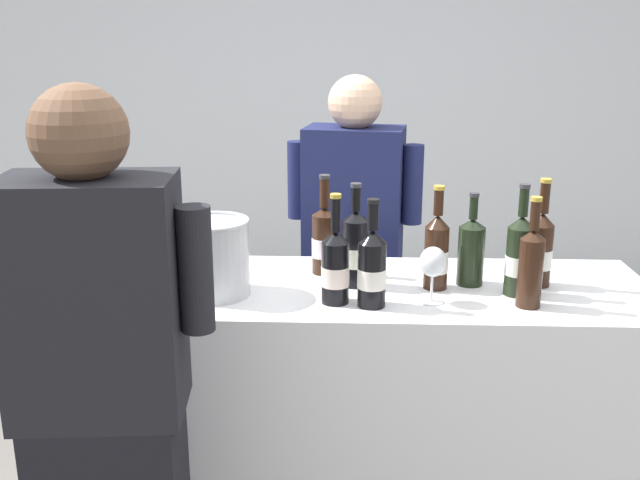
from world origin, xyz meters
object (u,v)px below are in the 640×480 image
wine_bottle_3 (540,248)px  wine_bottle_7 (531,265)px  wine_bottle_0 (436,252)px  wine_bottle_4 (471,250)px  wine_bottle_1 (335,267)px  wine_bottle_8 (355,248)px  wine_bottle_5 (324,239)px  wine_bottle_2 (519,256)px  wine_bottle_6 (372,268)px  ice_bucket (214,257)px  person_server (353,281)px  person_guest (108,440)px  wine_glass (433,264)px

wine_bottle_3 → wine_bottle_7: size_ratio=1.05×
wine_bottle_0 → wine_bottle_4: (0.11, 0.04, -0.01)m
wine_bottle_1 → wine_bottle_8: size_ratio=1.00×
wine_bottle_5 → wine_bottle_8: wine_bottle_5 is taller
wine_bottle_2 → wine_bottle_6: (-0.45, -0.11, -0.01)m
wine_bottle_5 → wine_bottle_8: 0.16m
wine_bottle_3 → wine_bottle_8: 0.58m
wine_bottle_1 → wine_bottle_3: wine_bottle_3 is taller
ice_bucket → wine_bottle_7: bearing=-4.1°
wine_bottle_8 → person_server: size_ratio=0.20×
wine_bottle_2 → wine_bottle_4: 0.16m
ice_bucket → wine_bottle_6: bearing=-9.6°
wine_bottle_2 → wine_bottle_3: same height
wine_bottle_4 → ice_bucket: 0.80m
wine_bottle_7 → ice_bucket: (-0.93, 0.07, -0.01)m
wine_bottle_5 → wine_bottle_4: bearing=-11.7°
wine_bottle_8 → person_guest: person_guest is taller
wine_bottle_5 → wine_bottle_7: size_ratio=1.01×
wine_bottle_1 → person_server: bearing=85.7°
wine_bottle_3 → person_guest: bearing=-151.5°
wine_bottle_0 → wine_bottle_5: bearing=158.9°
wine_bottle_1 → wine_bottle_4: size_ratio=1.11×
wine_bottle_6 → wine_bottle_8: size_ratio=0.97×
wine_bottle_2 → wine_bottle_5: size_ratio=1.04×
wine_bottle_2 → wine_glass: (-0.27, -0.08, -0.01)m
ice_bucket → wine_bottle_3: bearing=6.7°
wine_bottle_3 → ice_bucket: size_ratio=1.45×
wine_bottle_6 → wine_bottle_3: bearing=20.5°
wine_bottle_4 → wine_bottle_7: (0.14, -0.19, 0.01)m
wine_bottle_3 → person_server: bearing=133.2°
wine_bottle_7 → person_guest: person_guest is taller
wine_bottle_2 → person_server: 0.92m
wine_bottle_4 → wine_bottle_7: wine_bottle_7 is taller
wine_bottle_0 → ice_bucket: bearing=-173.2°
wine_bottle_0 → wine_bottle_2: bearing=-11.4°
wine_bottle_1 → ice_bucket: size_ratio=1.39×
wine_bottle_3 → wine_bottle_7: 0.20m
person_server → wine_bottle_6: bearing=-86.7°
wine_bottle_2 → wine_bottle_6: 0.46m
wine_glass → person_server: bearing=106.2°
ice_bucket → wine_bottle_2: bearing=2.0°
wine_bottle_2 → wine_glass: size_ratio=2.02×
wine_bottle_0 → wine_glass: wine_bottle_0 is taller
wine_bottle_5 → ice_bucket: (-0.33, -0.22, 0.00)m
wine_bottle_2 → person_server: size_ratio=0.21×
wine_bottle_3 → wine_bottle_7: (-0.07, -0.19, 0.00)m
wine_bottle_4 → person_server: person_server is taller
wine_bottle_0 → wine_bottle_2: wine_bottle_2 is taller
wine_bottle_2 → wine_bottle_3: size_ratio=1.00×
wine_bottle_7 → person_server: bearing=122.2°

